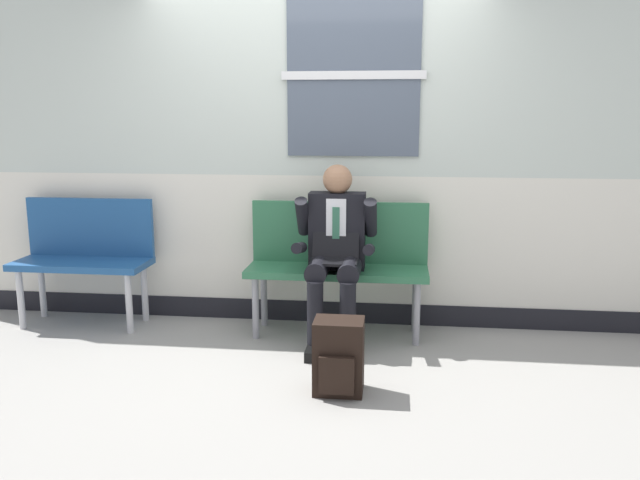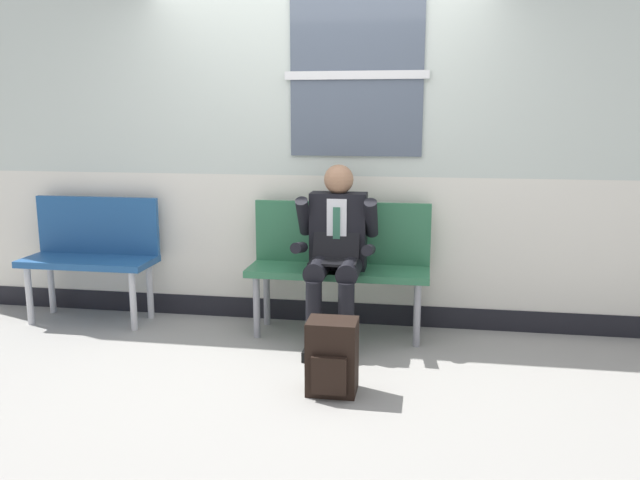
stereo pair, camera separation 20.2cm
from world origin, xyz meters
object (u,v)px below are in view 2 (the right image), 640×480
at_px(bench_empty, 92,249).
at_px(backpack, 332,357).
at_px(person_seated, 336,249).
at_px(bench_with_person, 340,257).

relative_size(bench_empty, backpack, 2.31).
relative_size(bench_empty, person_seated, 0.81).
bearing_deg(person_seated, backpack, -83.20).
xyz_separation_m(bench_with_person, person_seated, (-0.00, -0.20, 0.11)).
distance_m(bench_empty, person_seated, 1.97).
distance_m(bench_with_person, backpack, 1.14).
bearing_deg(bench_empty, bench_with_person, 0.06).
xyz_separation_m(person_seated, backpack, (0.10, -0.87, -0.46)).
bearing_deg(backpack, person_seated, 96.80).
height_order(person_seated, backpack, person_seated).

